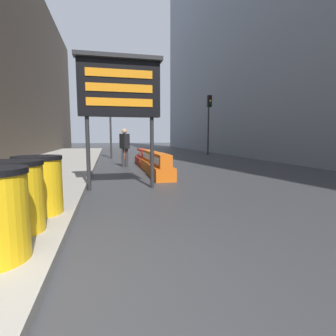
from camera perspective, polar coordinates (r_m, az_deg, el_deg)
ground_plane at (r=2.45m, az=-27.14°, el=-27.75°), size 120.00×120.00×0.00m
barrel_drum_middle at (r=3.90m, az=-30.54°, el=-5.38°), size 0.74×0.74×0.93m
barrel_drum_back at (r=4.66m, az=-26.35°, el=-3.30°), size 0.74×0.74×0.93m
message_board at (r=6.98m, az=-10.50°, el=16.55°), size 2.16×0.36×3.36m
jersey_barrier_orange_far at (r=8.56m, az=-1.52°, el=0.07°), size 0.64×1.64×0.82m
jersey_barrier_orange_near at (r=10.67m, az=-3.84°, el=1.35°), size 0.55×2.10×0.81m
jersey_barrier_red_striped at (r=12.96m, az=-5.48°, el=2.22°), size 0.58×2.14×0.77m
traffic_cone_near at (r=15.96m, az=-9.45°, el=2.82°), size 0.33×0.33×0.59m
traffic_light_near_curb at (r=17.00m, az=-12.46°, el=11.28°), size 0.28×0.44×3.78m
traffic_light_far_side at (r=20.06m, az=8.91°, el=11.87°), size 0.28×0.45×4.40m
pedestrian_worker at (r=12.11m, az=-9.43°, el=5.09°), size 0.45×0.53×1.74m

